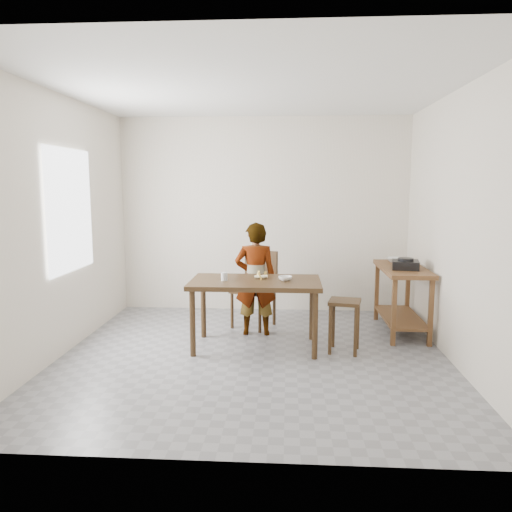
# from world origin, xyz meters

# --- Properties ---
(floor) EXTENTS (4.00, 4.00, 0.04)m
(floor) POSITION_xyz_m (0.00, 0.00, -0.02)
(floor) COLOR gray
(floor) RESTS_ON ground
(ceiling) EXTENTS (4.00, 4.00, 0.04)m
(ceiling) POSITION_xyz_m (0.00, 0.00, 2.72)
(ceiling) COLOR white
(ceiling) RESTS_ON wall_back
(wall_back) EXTENTS (4.00, 0.04, 2.70)m
(wall_back) POSITION_xyz_m (0.00, 2.02, 1.35)
(wall_back) COLOR silver
(wall_back) RESTS_ON ground
(wall_front) EXTENTS (4.00, 0.04, 2.70)m
(wall_front) POSITION_xyz_m (0.00, -2.02, 1.35)
(wall_front) COLOR silver
(wall_front) RESTS_ON ground
(wall_left) EXTENTS (0.04, 4.00, 2.70)m
(wall_left) POSITION_xyz_m (-2.02, 0.00, 1.35)
(wall_left) COLOR silver
(wall_left) RESTS_ON ground
(wall_right) EXTENTS (0.04, 4.00, 2.70)m
(wall_right) POSITION_xyz_m (2.02, 0.00, 1.35)
(wall_right) COLOR silver
(wall_right) RESTS_ON ground
(window_pane) EXTENTS (0.02, 1.10, 1.30)m
(window_pane) POSITION_xyz_m (-1.97, 0.20, 1.50)
(window_pane) COLOR white
(window_pane) RESTS_ON wall_left
(dining_table) EXTENTS (1.40, 0.80, 0.75)m
(dining_table) POSITION_xyz_m (0.00, 0.30, 0.38)
(dining_table) COLOR #392614
(dining_table) RESTS_ON floor
(prep_counter) EXTENTS (0.50, 1.20, 0.80)m
(prep_counter) POSITION_xyz_m (1.72, 1.00, 0.40)
(prep_counter) COLOR brown
(prep_counter) RESTS_ON floor
(child) EXTENTS (0.51, 0.35, 1.34)m
(child) POSITION_xyz_m (-0.03, 0.79, 0.67)
(child) COLOR silver
(child) RESTS_ON floor
(dining_chair) EXTENTS (0.60, 0.60, 0.94)m
(dining_chair) POSITION_xyz_m (-0.08, 1.11, 0.47)
(dining_chair) COLOR #392614
(dining_chair) RESTS_ON floor
(stool) EXTENTS (0.38, 0.38, 0.56)m
(stool) POSITION_xyz_m (0.95, 0.21, 0.28)
(stool) COLOR #392614
(stool) RESTS_ON floor
(glass_tumbler) EXTENTS (0.08, 0.08, 0.09)m
(glass_tumbler) POSITION_xyz_m (-0.33, 0.26, 0.79)
(glass_tumbler) COLOR silver
(glass_tumbler) RESTS_ON dining_table
(small_bowl) EXTENTS (0.17, 0.17, 0.05)m
(small_bowl) POSITION_xyz_m (0.32, 0.31, 0.77)
(small_bowl) COLOR white
(small_bowl) RESTS_ON dining_table
(banana) EXTENTS (0.18, 0.14, 0.06)m
(banana) POSITION_xyz_m (0.06, 0.38, 0.78)
(banana) COLOR yellow
(banana) RESTS_ON dining_table
(serving_bowl) EXTENTS (0.30, 0.30, 0.06)m
(serving_bowl) POSITION_xyz_m (1.71, 1.37, 0.83)
(serving_bowl) COLOR white
(serving_bowl) RESTS_ON prep_counter
(gas_burner) EXTENTS (0.35, 0.35, 0.10)m
(gas_burner) POSITION_xyz_m (1.71, 0.85, 0.85)
(gas_burner) COLOR black
(gas_burner) RESTS_ON prep_counter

